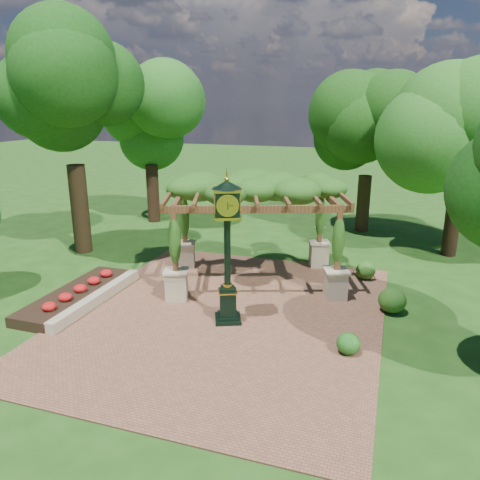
% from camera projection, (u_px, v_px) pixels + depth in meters
% --- Properties ---
extents(ground, '(120.00, 120.00, 0.00)m').
position_uv_depth(ground, '(215.00, 329.00, 14.61)').
color(ground, '#1E4714').
rests_on(ground, ground).
extents(brick_plaza, '(10.00, 12.00, 0.04)m').
position_uv_depth(brick_plaza, '(226.00, 315.00, 15.51)').
color(brick_plaza, brown).
rests_on(brick_plaza, ground).
extents(border_wall, '(0.35, 5.00, 0.40)m').
position_uv_depth(border_wall, '(98.00, 298.00, 16.39)').
color(border_wall, '#C6B793').
rests_on(border_wall, ground).
extents(flower_bed, '(1.50, 5.00, 0.36)m').
position_uv_depth(flower_bed, '(76.00, 296.00, 16.67)').
color(flower_bed, red).
rests_on(flower_bed, ground).
extents(pedestal_clock, '(1.20, 1.20, 4.65)m').
position_uv_depth(pedestal_clock, '(227.00, 239.00, 14.31)').
color(pedestal_clock, black).
rests_on(pedestal_clock, brick_plaza).
extents(pergola, '(7.57, 6.03, 4.15)m').
position_uv_depth(pergola, '(255.00, 197.00, 17.49)').
color(pergola, '#C7BA94').
rests_on(pergola, brick_plaza).
extents(sundial, '(0.54, 0.54, 0.95)m').
position_uv_depth(sundial, '(320.00, 237.00, 22.97)').
color(sundial, '#9C9C94').
rests_on(sundial, ground).
extents(shrub_front, '(0.72, 0.72, 0.60)m').
position_uv_depth(shrub_front, '(348.00, 344.00, 13.05)').
color(shrub_front, '#1F5D1A').
rests_on(shrub_front, brick_plaza).
extents(shrub_mid, '(0.99, 0.99, 0.83)m').
position_uv_depth(shrub_mid, '(392.00, 300.00, 15.60)').
color(shrub_mid, '#265417').
rests_on(shrub_mid, brick_plaza).
extents(shrub_back, '(0.87, 0.87, 0.69)m').
position_uv_depth(shrub_back, '(366.00, 271.00, 18.54)').
color(shrub_back, '#2C5919').
rests_on(shrub_back, brick_plaza).
extents(tree_west_near, '(4.16, 4.16, 10.55)m').
position_uv_depth(tree_west_near, '(68.00, 92.00, 20.10)').
color(tree_west_near, '#342414').
rests_on(tree_west_near, ground).
extents(tree_west_far, '(4.17, 4.17, 8.56)m').
position_uv_depth(tree_west_far, '(149.00, 119.00, 26.03)').
color(tree_west_far, '#321F13').
rests_on(tree_west_far, ground).
extents(tree_north, '(4.39, 4.39, 7.82)m').
position_uv_depth(tree_north, '(369.00, 131.00, 24.17)').
color(tree_north, '#382716').
rests_on(tree_north, ground).
extents(tree_east_far, '(4.75, 4.75, 8.62)m').
position_uv_depth(tree_east_far, '(466.00, 123.00, 19.95)').
color(tree_east_far, black).
rests_on(tree_east_far, ground).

